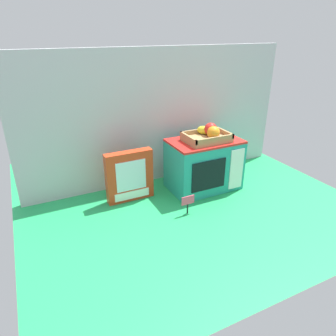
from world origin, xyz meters
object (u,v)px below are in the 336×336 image
cookie_set_box (130,176)px  price_sign (188,202)px  toy_microwave (204,164)px  food_groups_crate (208,135)px

cookie_set_box → price_sign: (0.21, -0.27, -0.07)m
toy_microwave → price_sign: bearing=-136.4°
food_groups_crate → price_sign: bearing=-139.5°
toy_microwave → price_sign: size_ratio=3.95×
food_groups_crate → toy_microwave: bearing=116.8°
toy_microwave → cookie_set_box: size_ratio=1.43×
price_sign → cookie_set_box: bearing=127.9°
cookie_set_box → price_sign: cookie_set_box is taller
food_groups_crate → price_sign: 0.40m
toy_microwave → cookie_set_box: bearing=172.7°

